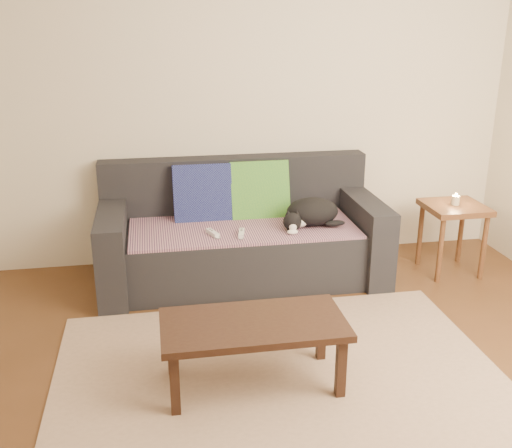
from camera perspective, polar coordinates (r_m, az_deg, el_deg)
name	(u,v)px	position (r m, az deg, el deg)	size (l,w,h in m)	color
ground	(286,394)	(3.33, 2.86, -15.87)	(4.50, 4.50, 0.00)	brown
back_wall	(232,100)	(4.74, -2.33, 11.76)	(4.50, 0.04, 2.60)	beige
sofa	(241,238)	(4.57, -1.43, -1.37)	(2.10, 0.94, 0.87)	#232328
throw_blanket	(243,227)	(4.44, -1.27, -0.32)	(1.66, 0.74, 0.02)	#362343
cushion_navy	(202,194)	(4.59, -5.12, 2.90)	(0.44, 0.11, 0.44)	#111149
cushion_green	(259,191)	(4.65, 0.33, 3.18)	(0.45, 0.11, 0.45)	#0D5836
cat	(311,213)	(4.44, 5.24, 1.08)	(0.47, 0.35, 0.20)	black
wii_remote_a	(213,233)	(4.26, -4.15, -0.87)	(0.15, 0.04, 0.03)	white
wii_remote_b	(241,233)	(4.25, -1.39, -0.88)	(0.15, 0.04, 0.03)	white
side_table	(454,217)	(4.85, 18.32, 0.67)	(0.44, 0.44, 0.55)	brown
candle	(456,200)	(4.81, 18.48, 2.18)	(0.06, 0.06, 0.09)	beige
rug	(280,377)	(3.45, 2.29, -14.39)	(2.50, 1.80, 0.01)	tan
coffee_table	(254,330)	(3.22, -0.24, -10.03)	(0.98, 0.49, 0.39)	black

